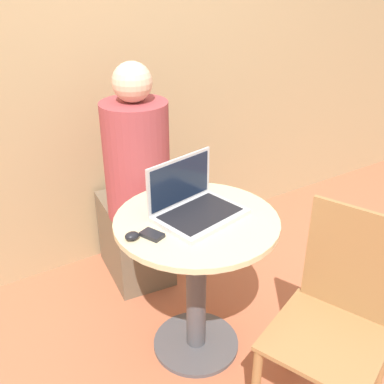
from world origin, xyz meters
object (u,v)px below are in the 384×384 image
(laptop, at_px, (194,205))
(chair_empty, at_px, (334,322))
(cell_phone, at_px, (152,235))
(person_seated, at_px, (136,197))

(laptop, height_order, chair_empty, laptop)
(cell_phone, distance_m, person_seated, 0.71)
(laptop, xyz_separation_m, person_seated, (0.00, 0.59, -0.23))
(laptop, relative_size, cell_phone, 3.86)
(laptop, bearing_deg, person_seated, 89.71)
(person_seated, bearing_deg, laptop, -90.29)
(cell_phone, relative_size, chair_empty, 0.12)
(cell_phone, relative_size, person_seated, 0.08)
(laptop, height_order, person_seated, person_seated)
(chair_empty, xyz_separation_m, person_seated, (-0.24, 1.18, 0.07))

